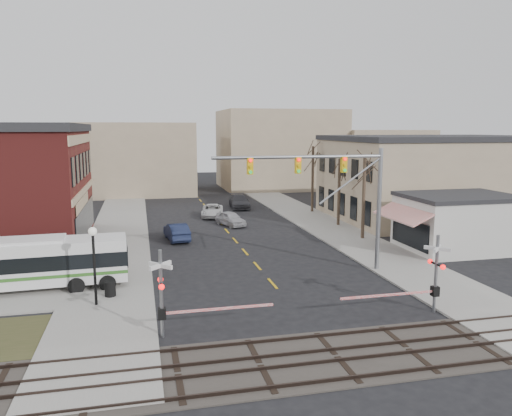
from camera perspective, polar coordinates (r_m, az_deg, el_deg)
The scene contains 22 objects.
ground at distance 28.45m, azimuth 2.97°, elevation -9.83°, with size 160.00×160.00×0.00m, color black.
sidewalk_west at distance 46.79m, azimuth -15.33°, elevation -2.54°, with size 5.00×60.00×0.12m, color gray.
sidewalk_east at distance 49.76m, azimuth 7.10°, elevation -1.60°, with size 5.00×60.00×0.12m, color gray.
ballast_strip at distance 21.43m, azimuth 9.16°, elevation -16.41°, with size 160.00×5.00×0.06m, color #332D28.
rail_tracks at distance 21.40m, azimuth 9.17°, elevation -16.19°, with size 160.00×3.91×0.14m.
tan_building at distance 54.76m, azimuth 19.57°, elevation 3.35°, with size 20.30×15.30×8.50m.
awning_shop at distance 41.00m, azimuth 22.08°, elevation -1.50°, with size 9.74×6.20×4.30m.
tree_east_a at distance 42.31m, azimuth 12.20°, elevation 1.10°, with size 0.28×0.28×6.75m.
tree_east_b at distance 47.90m, azimuth 9.46°, elevation 1.82°, with size 0.28×0.28×6.30m.
tree_east_c at distance 55.33m, azimuth 6.48°, elevation 3.31°, with size 0.28×0.28×7.20m.
transit_bus at distance 31.29m, azimuth -25.01°, elevation -5.76°, with size 11.44×3.06×2.92m.
traffic_signal_mast at distance 31.59m, azimuth 9.18°, elevation 2.73°, with size 10.95×0.30×8.00m.
rr_crossing_west at distance 22.69m, azimuth -9.67°, elevation -9.67°, with size 5.60×1.36×4.00m.
rr_crossing_east at distance 26.58m, azimuth 19.09°, elevation -7.25°, with size 5.60×1.36×4.00m.
street_lamp at distance 26.98m, azimuth -18.08°, elevation -4.51°, with size 0.44×0.44×4.12m.
trash_bin at distance 28.79m, azimuth -16.33°, elevation -8.85°, with size 0.60×0.60×0.83m, color black.
car_a at distance 47.85m, azimuth -2.92°, elevation -1.22°, with size 1.60×3.97×1.35m, color #A1A0A5.
car_b at distance 42.10m, azimuth -9.05°, elevation -2.68°, with size 1.53×4.38×1.44m, color #161E38.
car_c at distance 52.75m, azimuth -5.02°, elevation -0.30°, with size 2.18×4.72×1.31m, color silver.
car_d at distance 58.46m, azimuth -1.93°, elevation 0.74°, with size 2.12×5.21×1.51m, color #3D3D41.
pedestrian_near at distance 31.27m, azimuth -16.14°, elevation -6.54°, with size 0.63×0.41×1.73m, color #574845.
pedestrian_far at distance 33.67m, azimuth -17.87°, elevation -5.39°, with size 0.92×0.71×1.88m, color #2C364D.
Camera 1 is at (-7.54, -25.85, 9.20)m, focal length 35.00 mm.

